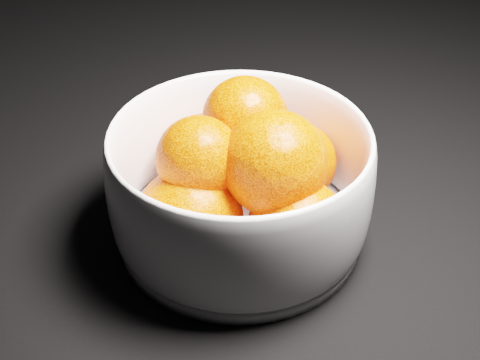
# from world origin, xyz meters

# --- Properties ---
(ground) EXTENTS (3.00, 3.00, 0.00)m
(ground) POSITION_xyz_m (0.00, 0.00, 0.00)
(ground) COLOR black
(ground) RESTS_ON ground
(bowl) EXTENTS (0.21, 0.21, 0.10)m
(bowl) POSITION_xyz_m (0.21, -0.25, 0.05)
(bowl) COLOR white
(bowl) RESTS_ON ground
(orange_pile) EXTENTS (0.17, 0.17, 0.12)m
(orange_pile) POSITION_xyz_m (0.21, -0.26, 0.07)
(orange_pile) COLOR #FF4B0C
(orange_pile) RESTS_ON bowl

